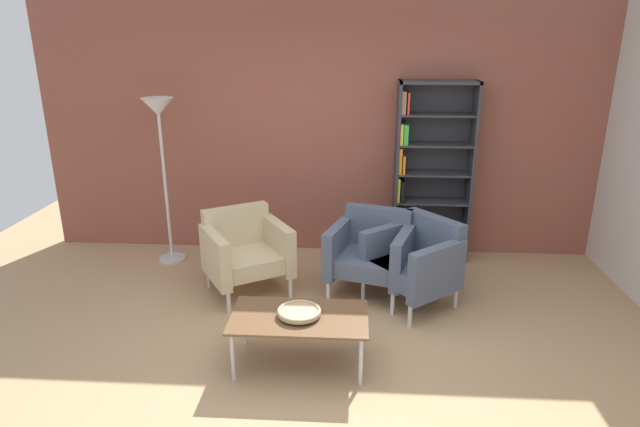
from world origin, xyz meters
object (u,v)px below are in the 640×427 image
armchair_near_window (371,251)px  armchair_spare_guest (245,250)px  decorative_bowl (299,312)px  armchair_by_bookshelf (416,260)px  coffee_table_low (299,320)px  bookshelf_tall (427,175)px  floor_lamp_torchiere (160,127)px

armchair_near_window → armchair_spare_guest: (-1.19, -0.04, 0.00)m
decorative_bowl → armchair_by_bookshelf: size_ratio=0.34×
armchair_spare_guest → armchair_near_window: bearing=-29.7°
armchair_near_window → coffee_table_low: bearing=-97.3°
armchair_by_bookshelf → coffee_table_low: bearing=-82.4°
bookshelf_tall → armchair_by_bookshelf: bearing=-100.5°
armchair_near_window → decorative_bowl: bearing=-97.3°
armchair_near_window → armchair_spare_guest: size_ratio=0.93×
armchair_near_window → armchair_spare_guest: same height
bookshelf_tall → decorative_bowl: bookshelf_tall is taller
floor_lamp_torchiere → armchair_near_window: bearing=-16.5°
coffee_table_low → armchair_spare_guest: armchair_spare_guest is taller
armchair_spare_guest → armchair_by_bookshelf: size_ratio=0.99×
decorative_bowl → armchair_spare_guest: size_ratio=0.34×
armchair_spare_guest → floor_lamp_torchiere: 1.56m
coffee_table_low → armchair_spare_guest: 1.33m
bookshelf_tall → armchair_by_bookshelf: size_ratio=2.00×
coffee_table_low → armchair_by_bookshelf: bearing=47.6°
armchair_spare_guest → bookshelf_tall: bearing=-3.7°
bookshelf_tall → armchair_by_bookshelf: bookshelf_tall is taller
coffee_table_low → decorative_bowl: 0.07m
coffee_table_low → armchair_spare_guest: (-0.63, 1.17, 0.05)m
decorative_bowl → armchair_by_bookshelf: (0.95, 1.04, -0.02)m
bookshelf_tall → floor_lamp_torchiere: 2.80m
coffee_table_low → floor_lamp_torchiere: 2.67m
decorative_bowl → floor_lamp_torchiere: 2.64m
armchair_by_bookshelf → floor_lamp_torchiere: size_ratio=0.55×
coffee_table_low → floor_lamp_torchiere: floor_lamp_torchiere is taller
armchair_near_window → armchair_by_bookshelf: 0.43m
coffee_table_low → armchair_near_window: (0.56, 1.21, 0.05)m
armchair_spare_guest → armchair_by_bookshelf: same height
bookshelf_tall → floor_lamp_torchiere: size_ratio=1.09×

